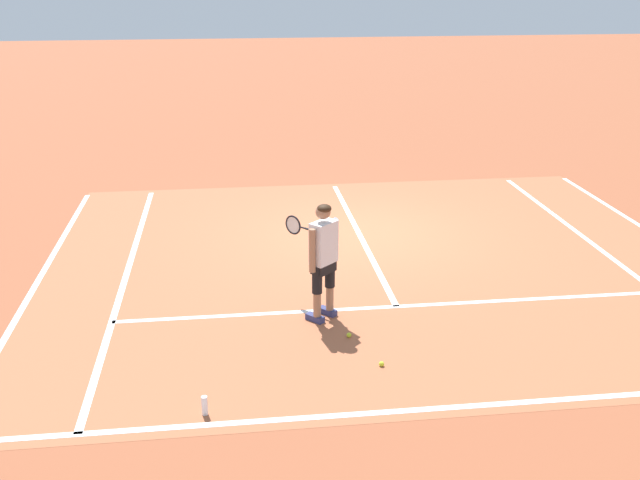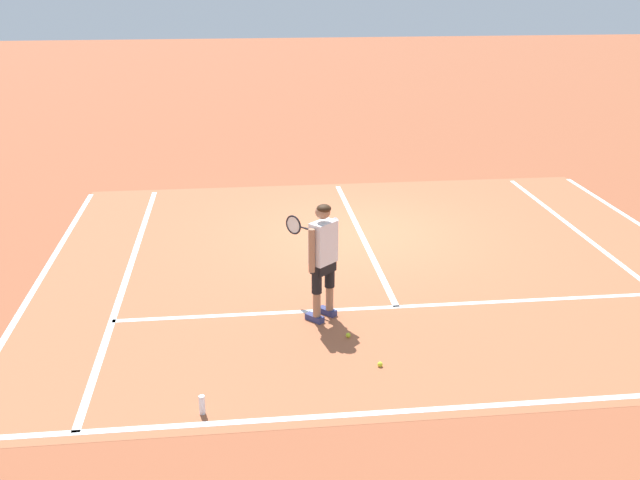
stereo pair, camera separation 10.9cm
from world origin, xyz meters
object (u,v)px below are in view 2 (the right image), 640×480
object	(u,v)px
tennis_ball_by_baseline	(348,335)
tennis_player	(322,253)
water_bottle	(202,405)
tennis_ball_near_feet	(380,364)

from	to	relation	value
tennis_ball_by_baseline	tennis_player	bearing A→B (deg)	113.85
tennis_ball_by_baseline	water_bottle	distance (m)	2.50
tennis_player	tennis_ball_near_feet	bearing A→B (deg)	-68.81
tennis_player	tennis_ball_by_baseline	xyz separation A→B (m)	(0.28, -0.64, -0.96)
tennis_player	water_bottle	distance (m)	2.92
tennis_ball_near_feet	tennis_ball_by_baseline	size ratio (longest dim) A/B	1.00
tennis_player	tennis_ball_near_feet	xyz separation A→B (m)	(0.57, -1.46, -0.96)
tennis_ball_by_baseline	water_bottle	bearing A→B (deg)	-139.57
tennis_ball_near_feet	tennis_ball_by_baseline	world-z (taller)	same
tennis_ball_near_feet	tennis_ball_by_baseline	xyz separation A→B (m)	(-0.28, 0.82, 0.00)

